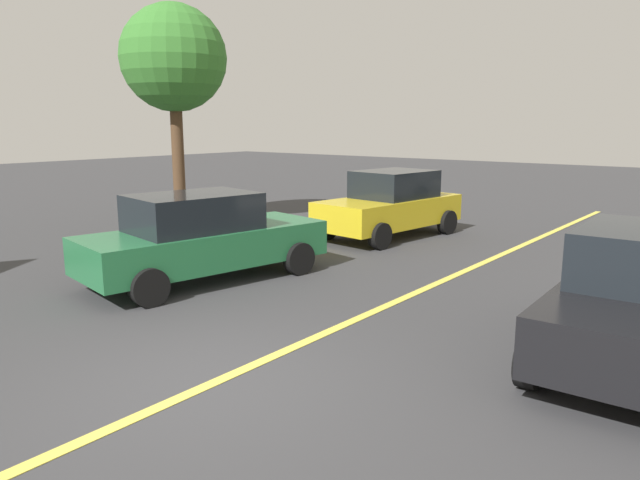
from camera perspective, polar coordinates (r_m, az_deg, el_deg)
name	(u,v)px	position (r m, az deg, el deg)	size (l,w,h in m)	color
ground_plane	(210,385)	(6.99, -10.61, -13.60)	(80.00, 80.00, 0.00)	#38383A
lane_marking_centre	(360,318)	(9.08, 3.92, -7.48)	(28.00, 0.16, 0.01)	#E0D14C
car_yellow_approaching	(390,204)	(15.43, 6.82, 3.45)	(4.29, 2.35, 1.71)	gold
car_green_far_lane	(202,237)	(11.20, -11.31, 0.27)	(4.81, 2.57, 1.65)	#236B3D
tree_left_verge	(174,60)	(17.36, -13.95, 16.53)	(2.90, 2.90, 6.11)	#513823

